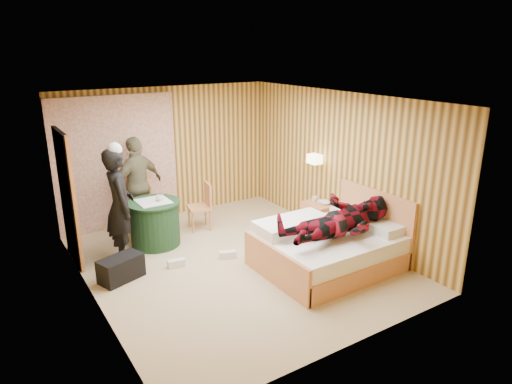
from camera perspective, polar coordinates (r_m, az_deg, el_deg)
floor at (r=7.18m, az=-2.75°, el=-8.70°), size 4.20×5.00×0.01m
ceiling at (r=6.46m, az=-3.08°, el=11.56°), size 4.20×5.00×0.01m
wall_back at (r=8.90m, az=-10.98°, el=4.81°), size 4.20×0.02×2.50m
wall_left at (r=6.01m, az=-20.55°, el=-2.29°), size 0.02×5.00×2.50m
wall_right at (r=7.93m, az=10.40°, el=3.26°), size 0.02×5.00×2.50m
curtain at (r=8.54m, az=-17.00°, el=3.47°), size 2.20×0.08×2.40m
doorway at (r=7.40m, az=-22.49°, el=-0.69°), size 0.06×0.90×2.05m
wall_lamp at (r=8.12m, az=7.35°, el=4.12°), size 0.26×0.24×0.16m
bed at (r=7.00m, az=8.97°, el=-6.85°), size 1.98×1.54×1.06m
nightstand at (r=8.24m, az=7.81°, el=-3.13°), size 0.41×0.56×0.54m
round_table at (r=7.80m, az=-12.53°, el=-3.77°), size 0.87×0.87×0.77m
chair_far at (r=8.37m, az=-14.12°, el=-1.29°), size 0.51×0.51×0.93m
chair_near at (r=8.30m, az=-6.65°, el=-1.33°), size 0.46×0.46×0.86m
duffel_bag at (r=6.86m, az=-16.52°, el=-9.14°), size 0.69×0.51×0.35m
sneaker_left at (r=7.10m, az=-9.93°, el=-8.76°), size 0.27×0.15×0.12m
sneaker_right at (r=7.28m, az=-3.57°, el=-7.83°), size 0.28×0.19×0.11m
woman_standing at (r=7.19m, az=-16.66°, el=-1.68°), size 0.50×0.70×1.79m
man_at_table at (r=8.31m, az=-14.52°, el=0.87°), size 1.09×0.75×1.72m
man_on_bed at (r=6.61m, az=10.69°, el=-2.32°), size 0.86×0.67×1.77m
book_lower at (r=8.11m, az=8.11°, el=-1.44°), size 0.18×0.24×0.02m
book_upper at (r=8.11m, az=8.12°, el=-1.31°), size 0.19×0.24×0.02m
cup_nightstand at (r=8.23m, az=7.31°, el=-0.86°), size 0.10×0.10×0.09m
cup_table at (r=7.65m, az=-11.91°, el=-0.73°), size 0.15×0.15×0.10m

